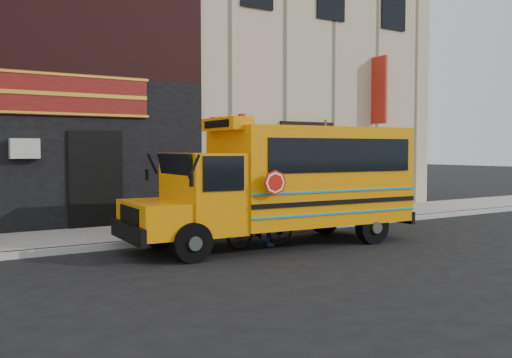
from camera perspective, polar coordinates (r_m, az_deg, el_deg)
The scene contains 8 objects.
ground at distance 12.69m, azimuth 5.89°, elevation -7.15°, with size 120.00×120.00×0.00m, color black.
curb at distance 14.78m, azimuth -0.42°, elevation -5.40°, with size 40.00×0.20×0.15m, color #9D9E98.
sidewalk at distance 16.06m, azimuth -3.28°, elevation -4.73°, with size 40.00×3.00×0.15m, color slate.
building at distance 22.01m, azimuth -11.79°, elevation 13.13°, with size 20.00×10.70×12.00m.
school_bus at distance 13.37m, azimuth 3.17°, elevation -0.11°, with size 7.01×2.55×2.92m.
sign_pole at distance 15.78m, azimuth 6.97°, elevation 0.98°, with size 0.10×0.26×3.04m.
bicycle at distance 12.96m, azimuth 0.41°, elevation -4.66°, with size 0.48×1.68×1.01m, color black.
cyclist at distance 12.95m, azimuth 0.94°, elevation -2.59°, with size 0.71×0.46×1.94m, color black.
Camera 1 is at (-7.79, -9.77, 2.23)m, focal length 40.00 mm.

